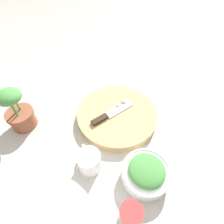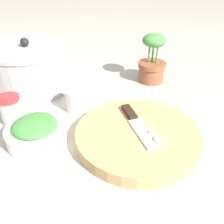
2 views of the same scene
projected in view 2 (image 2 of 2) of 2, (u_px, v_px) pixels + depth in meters
ground_plane at (101, 132)px, 0.67m from camera, size 5.00×5.00×0.00m
cutting_board at (138, 136)px, 0.64m from camera, size 0.32×0.32×0.03m
chef_knife at (136, 122)px, 0.65m from camera, size 0.10×0.18×0.01m
garlic_cloves at (156, 138)px, 0.59m from camera, size 0.04×0.06×0.01m
herb_bowl at (36, 132)px, 0.62m from camera, size 0.15×0.15×0.07m
spice_jar at (11, 109)px, 0.69m from camera, size 0.06×0.06×0.08m
coffee_mug at (79, 99)px, 0.75m from camera, size 0.10×0.07×0.07m
stock_pot at (29, 67)px, 0.86m from camera, size 0.28×0.28×0.18m
potted_herb at (152, 62)px, 0.90m from camera, size 0.10×0.10×0.18m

